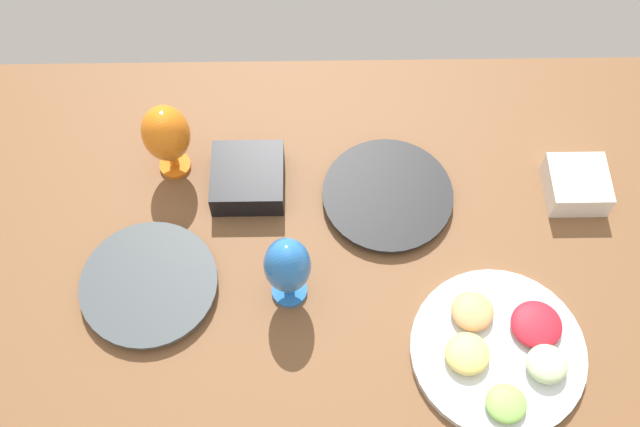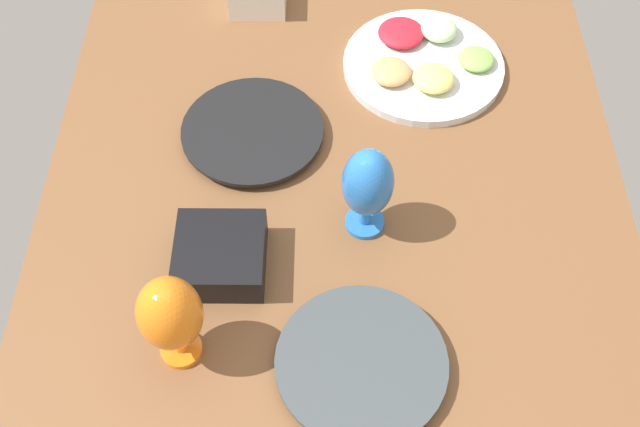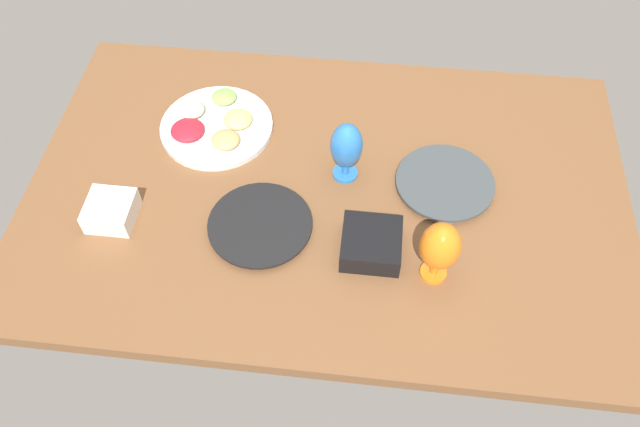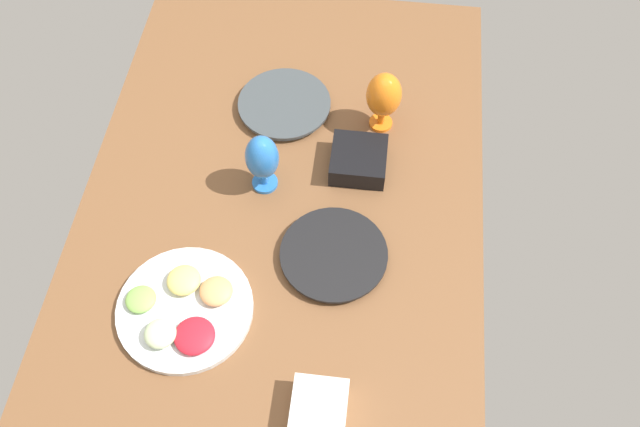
% 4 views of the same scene
% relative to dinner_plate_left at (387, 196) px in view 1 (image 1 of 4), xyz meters
% --- Properties ---
extents(ground_plane, '(1.60, 1.04, 0.04)m').
position_rel_dinner_plate_left_xyz_m(ground_plane, '(0.16, 0.15, -0.03)').
color(ground_plane, brown).
extents(dinner_plate_left, '(0.27, 0.27, 0.02)m').
position_rel_dinner_plate_left_xyz_m(dinner_plate_left, '(0.00, 0.00, 0.00)').
color(dinner_plate_left, '#4C4C51').
rests_on(dinner_plate_left, ground_plane).
extents(dinner_plate_right, '(0.26, 0.26, 0.02)m').
position_rel_dinner_plate_left_xyz_m(dinner_plate_right, '(0.47, 0.19, 0.00)').
color(dinner_plate_right, silver).
rests_on(dinner_plate_right, ground_plane).
extents(fruit_platter, '(0.32, 0.32, 0.05)m').
position_rel_dinner_plate_left_xyz_m(fruit_platter, '(-0.19, 0.33, 0.01)').
color(fruit_platter, silver).
rests_on(fruit_platter, ground_plane).
extents(hurricane_glass_orange, '(0.10, 0.10, 0.19)m').
position_rel_dinner_plate_left_xyz_m(hurricane_glass_orange, '(0.44, -0.08, 0.10)').
color(hurricane_glass_orange, orange).
rests_on(hurricane_glass_orange, ground_plane).
extents(hurricane_glass_blue, '(0.09, 0.09, 0.19)m').
position_rel_dinner_plate_left_xyz_m(hurricane_glass_blue, '(0.20, 0.20, 0.10)').
color(hurricane_glass_blue, blue).
rests_on(hurricane_glass_blue, ground_plane).
extents(square_bowl_black, '(0.15, 0.15, 0.06)m').
position_rel_dinner_plate_left_xyz_m(square_bowl_black, '(0.28, -0.04, 0.02)').
color(square_bowl_black, black).
rests_on(square_bowl_black, ground_plane).
extents(square_bowl_white, '(0.12, 0.12, 0.06)m').
position_rel_dinner_plate_left_xyz_m(square_bowl_white, '(-0.38, -0.01, 0.02)').
color(square_bowl_white, white).
rests_on(square_bowl_white, ground_plane).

